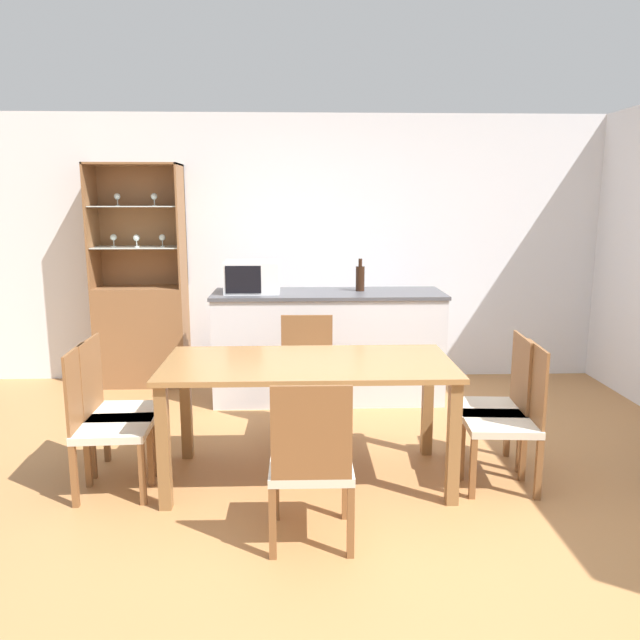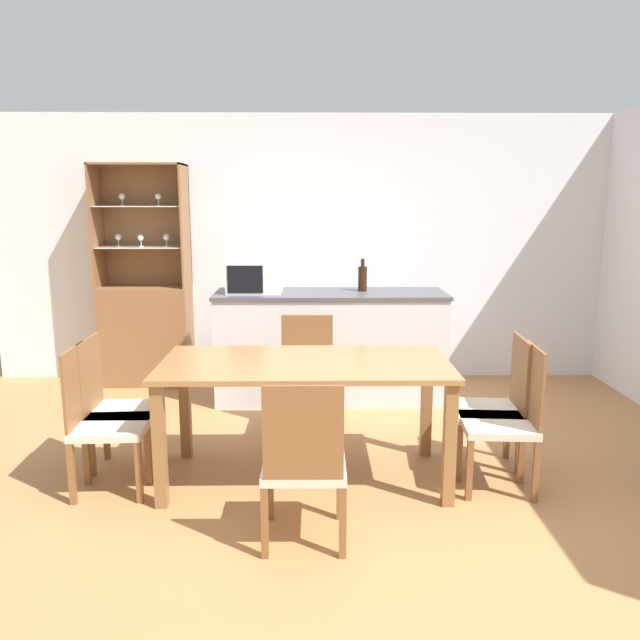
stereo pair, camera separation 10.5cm
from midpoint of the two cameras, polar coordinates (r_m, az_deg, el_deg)
name	(u,v)px [view 1 (the left image)]	position (r m, az deg, el deg)	size (l,w,h in m)	color
ground_plane	(365,495)	(3.90, 3.30, -15.71)	(18.00, 18.00, 0.00)	#B27A47
wall_back	(338,249)	(6.13, 1.14, 6.50)	(6.80, 0.06, 2.55)	silver
kitchen_counter	(328,346)	(5.51, 0.20, -2.36)	(2.01, 0.65, 0.96)	silver
display_cabinet	(142,321)	(6.18, -16.41, -0.10)	(0.84, 0.40, 2.08)	brown
dining_table	(308,378)	(3.87, -1.84, -5.29)	(1.78, 0.85, 0.77)	olive
dining_chair_head_far	(307,379)	(4.67, -1.85, -5.45)	(0.43, 0.43, 0.89)	beige
dining_chair_side_left_far	(117,409)	(4.24, -18.71, -7.74)	(0.43, 0.43, 0.89)	beige
dining_chair_side_right_near	(508,418)	(4.01, 16.10, -8.65)	(0.45, 0.45, 0.89)	beige
dining_chair_side_right_far	(495,405)	(4.24, 15.03, -7.52)	(0.45, 0.45, 0.89)	beige
dining_chair_head_near	(311,464)	(3.24, -1.77, -13.03)	(0.43, 0.43, 0.89)	beige
dining_chair_side_left_near	(105,423)	(4.01, -19.76, -8.89)	(0.44, 0.44, 0.89)	beige
microwave	(252,277)	(5.40, -6.76, 3.91)	(0.47, 0.34, 0.27)	silver
wine_bottle	(360,278)	(5.49, 3.14, 3.87)	(0.08, 0.08, 0.28)	black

